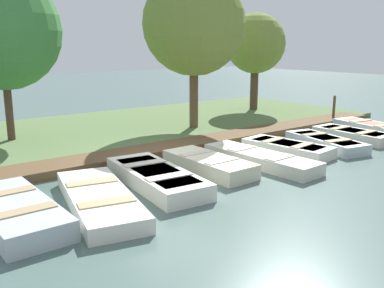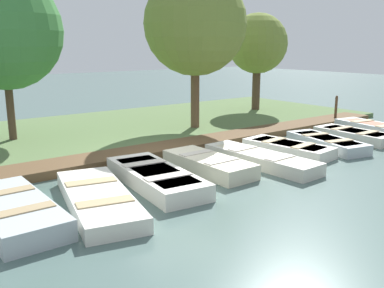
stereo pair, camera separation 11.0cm
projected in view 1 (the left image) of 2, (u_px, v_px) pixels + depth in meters
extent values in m
plane|color=#4C6660|center=(170.00, 165.00, 11.88)|extent=(80.00, 80.00, 0.00)
cube|color=#567042|center=(92.00, 133.00, 15.72)|extent=(8.00, 24.00, 0.20)
cube|color=brown|center=(147.00, 152.00, 12.80)|extent=(1.18, 21.98, 0.24)
cube|color=#B2BCC1|center=(15.00, 212.00, 8.01)|extent=(3.13, 1.23, 0.40)
cube|color=#6B7F51|center=(15.00, 203.00, 7.97)|extent=(2.56, 0.96, 0.03)
cube|color=tan|center=(24.00, 211.00, 7.51)|extent=(0.32, 1.11, 0.03)
cube|color=tan|center=(5.00, 193.00, 8.41)|extent=(0.32, 1.11, 0.03)
cube|color=silver|center=(99.00, 199.00, 8.78)|extent=(3.72, 1.94, 0.32)
cube|color=#994C33|center=(99.00, 192.00, 8.75)|extent=(3.04, 1.55, 0.03)
cube|color=tan|center=(107.00, 202.00, 8.15)|extent=(0.59, 1.14, 0.03)
cube|color=tan|center=(92.00, 182.00, 9.34)|extent=(0.59, 1.14, 0.03)
cube|color=silver|center=(156.00, 178.00, 10.10)|extent=(3.43, 1.54, 0.38)
cube|color=teal|center=(156.00, 170.00, 10.06)|extent=(2.81, 1.22, 0.03)
cube|color=beige|center=(169.00, 176.00, 9.53)|extent=(0.45, 1.13, 0.03)
cube|color=beige|center=(145.00, 163.00, 10.58)|extent=(0.45, 1.13, 0.03)
cube|color=beige|center=(209.00, 164.00, 11.22)|extent=(2.74, 1.09, 0.39)
cube|color=#4C709E|center=(209.00, 158.00, 11.18)|extent=(2.25, 0.85, 0.03)
cube|color=beige|center=(222.00, 161.00, 10.78)|extent=(0.28, 0.98, 0.03)
cube|color=beige|center=(196.00, 153.00, 11.57)|extent=(0.28, 0.98, 0.03)
cube|color=beige|center=(260.00, 159.00, 11.84)|extent=(3.60, 1.13, 0.35)
cube|color=beige|center=(260.00, 153.00, 11.80)|extent=(2.95, 0.89, 0.03)
cube|color=beige|center=(280.00, 157.00, 11.29)|extent=(0.40, 0.90, 0.03)
cube|color=beige|center=(242.00, 148.00, 12.30)|extent=(0.40, 0.90, 0.03)
cube|color=silver|center=(287.00, 148.00, 13.06)|extent=(2.84, 1.39, 0.34)
cube|color=#994C33|center=(287.00, 143.00, 13.03)|extent=(2.33, 1.09, 0.03)
cube|color=tan|center=(303.00, 145.00, 12.66)|extent=(0.39, 1.00, 0.03)
cube|color=tan|center=(273.00, 140.00, 13.38)|extent=(0.39, 1.00, 0.03)
cube|color=#B2BCC1|center=(325.00, 142.00, 13.85)|extent=(2.99, 1.58, 0.34)
cube|color=#4C709E|center=(326.00, 138.00, 13.81)|extent=(2.45, 1.25, 0.03)
cube|color=tan|center=(338.00, 140.00, 13.33)|extent=(0.47, 0.98, 0.03)
cube|color=tan|center=(314.00, 134.00, 14.28)|extent=(0.47, 0.98, 0.03)
cube|color=beige|center=(352.00, 135.00, 15.01)|extent=(2.68, 1.12, 0.34)
cube|color=teal|center=(353.00, 131.00, 14.97)|extent=(2.19, 0.88, 0.03)
cube|color=tan|center=(366.00, 132.00, 14.57)|extent=(0.28, 1.01, 0.03)
cube|color=tan|center=(340.00, 128.00, 15.36)|extent=(0.28, 1.01, 0.03)
cube|color=#B2BCC1|center=(372.00, 129.00, 15.98)|extent=(3.02, 1.49, 0.41)
cube|color=#994C33|center=(373.00, 124.00, 15.94)|extent=(2.47, 1.18, 0.03)
cube|color=tan|center=(361.00, 121.00, 16.40)|extent=(0.43, 1.02, 0.03)
cylinder|color=brown|center=(334.00, 110.00, 18.23)|extent=(0.11, 0.11, 1.10)
sphere|color=brown|center=(335.00, 97.00, 18.10)|extent=(0.10, 0.10, 0.10)
cylinder|color=#4C3828|center=(9.00, 106.00, 13.88)|extent=(0.25, 0.25, 2.66)
sphere|color=#3D7F3D|center=(1.00, 31.00, 13.34)|extent=(3.71, 3.71, 3.71)
cylinder|color=brown|center=(194.00, 93.00, 16.00)|extent=(0.33, 0.33, 2.97)
sphere|color=olive|center=(194.00, 24.00, 15.43)|extent=(3.73, 3.73, 3.73)
cylinder|color=#4C3828|center=(254.00, 87.00, 20.58)|extent=(0.38, 0.38, 2.55)
sphere|color=olive|center=(256.00, 43.00, 20.12)|extent=(2.81, 2.81, 2.81)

